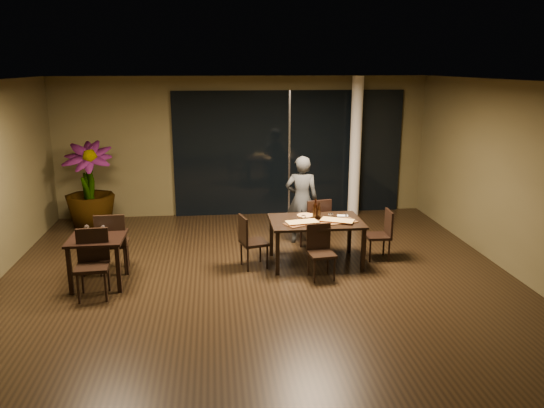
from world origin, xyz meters
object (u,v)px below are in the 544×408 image
at_px(chair_main_far, 316,222).
at_px(chair_main_near, 320,248).
at_px(chair_main_left, 249,239).
at_px(bottle_b, 319,211).
at_px(main_table, 316,225).
at_px(bottle_a, 314,212).
at_px(bottle_c, 315,209).
at_px(side_table, 98,245).
at_px(potted_plant, 89,187).
at_px(chair_side_near, 93,259).
at_px(chair_side_far, 112,240).
at_px(diner, 302,200).
at_px(chair_main_right, 382,232).

relative_size(chair_main_far, chair_main_near, 1.15).
relative_size(chair_main_left, bottle_b, 3.13).
relative_size(main_table, bottle_b, 5.33).
relative_size(chair_main_far, bottle_a, 3.50).
bearing_deg(bottle_c, bottle_a, -109.48).
bearing_deg(main_table, chair_main_left, -176.24).
bearing_deg(bottle_c, chair_main_left, -170.27).
height_order(side_table, bottle_c, bottle_c).
bearing_deg(potted_plant, chair_side_near, -77.50).
bearing_deg(bottle_a, bottle_b, 23.32).
bearing_deg(side_table, chair_main_far, 17.24).
relative_size(side_table, bottle_c, 2.47).
bearing_deg(chair_main_near, chair_main_far, 75.18).
relative_size(chair_side_far, bottle_b, 3.54).
distance_m(chair_main_left, bottle_b, 1.23).
bearing_deg(side_table, chair_main_near, -1.34).
xyz_separation_m(diner, potted_plant, (-4.06, 1.30, 0.06)).
bearing_deg(chair_main_left, chair_main_far, -76.35).
bearing_deg(chair_side_far, potted_plant, -72.99).
bearing_deg(bottle_c, chair_main_right, -1.50).
relative_size(chair_side_far, chair_side_near, 1.03).
distance_m(chair_main_left, potted_plant, 3.91).
bearing_deg(chair_main_right, main_table, -83.59).
xyz_separation_m(chair_side_far, potted_plant, (-0.85, 2.47, 0.32)).
bearing_deg(side_table, bottle_c, 10.28).
bearing_deg(chair_main_left, main_table, -101.06).
relative_size(potted_plant, bottle_c, 5.41).
bearing_deg(potted_plant, bottle_a, -30.05).
bearing_deg(diner, chair_main_right, 151.24).
height_order(chair_main_far, chair_side_near, chair_side_near).
distance_m(chair_side_near, diner, 3.89).
relative_size(diner, bottle_c, 5.06).
height_order(chair_main_far, potted_plant, potted_plant).
xyz_separation_m(chair_main_far, bottle_b, (-0.07, -0.54, 0.35)).
height_order(main_table, chair_main_near, chair_main_near).
height_order(chair_side_far, bottle_a, bottle_a).
height_order(chair_main_near, bottle_c, bottle_c).
bearing_deg(chair_main_near, side_table, 171.93).
xyz_separation_m(chair_main_far, bottle_a, (-0.15, -0.58, 0.35)).
bearing_deg(bottle_a, chair_main_near, -91.38).
xyz_separation_m(chair_main_right, potted_plant, (-5.29, 2.30, 0.40)).
bearing_deg(chair_side_near, potted_plant, 98.37).
height_order(main_table, chair_main_far, chair_main_far).
xyz_separation_m(main_table, chair_main_left, (-1.10, -0.07, -0.18)).
bearing_deg(main_table, chair_main_right, 4.32).
xyz_separation_m(chair_main_left, chair_side_far, (-2.16, -0.01, 0.07)).
distance_m(diner, potted_plant, 4.27).
xyz_separation_m(chair_main_far, bottle_c, (-0.12, -0.48, 0.38)).
bearing_deg(chair_side_near, bottle_a, 11.03).
bearing_deg(chair_main_near, chair_main_left, 147.82).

